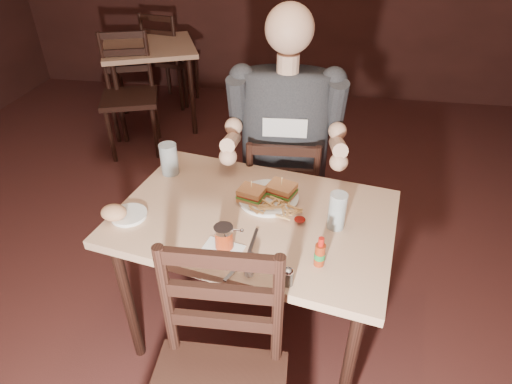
# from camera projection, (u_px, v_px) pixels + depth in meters

# --- Properties ---
(room_shell) EXTENTS (7.00, 7.00, 7.00)m
(room_shell) POSITION_uv_depth(u_px,v_px,m) (201.00, 82.00, 1.32)
(room_shell) COLOR black
(room_shell) RESTS_ON ground
(main_table) EXTENTS (1.26, 0.95, 0.77)m
(main_table) POSITION_uv_depth(u_px,v_px,m) (254.00, 230.00, 1.85)
(main_table) COLOR tan
(main_table) RESTS_ON ground
(bg_table) EXTENTS (1.05, 1.05, 0.77)m
(bg_table) POSITION_uv_depth(u_px,v_px,m) (150.00, 55.00, 3.91)
(bg_table) COLOR tan
(bg_table) RESTS_ON ground
(chair_far) EXTENTS (0.44, 0.47, 0.89)m
(chair_far) POSITION_uv_depth(u_px,v_px,m) (282.00, 198.00, 2.45)
(chair_far) COLOR black
(chair_far) RESTS_ON ground
(bg_chair_far) EXTENTS (0.52, 0.56, 0.95)m
(bg_chair_far) POSITION_uv_depth(u_px,v_px,m) (171.00, 59.00, 4.48)
(bg_chair_far) COLOR black
(bg_chair_far) RESTS_ON ground
(bg_chair_near) EXTENTS (0.59, 0.61, 0.98)m
(bg_chair_near) POSITION_uv_depth(u_px,v_px,m) (129.00, 98.00, 3.58)
(bg_chair_near) COLOR black
(bg_chair_near) RESTS_ON ground
(diner) EXTENTS (0.63, 0.51, 1.04)m
(diner) POSITION_uv_depth(u_px,v_px,m) (286.00, 116.00, 2.11)
(diner) COLOR #2F3034
(diner) RESTS_ON chair_far
(dinner_plate) EXTENTS (0.30, 0.30, 0.01)m
(dinner_plate) POSITION_uv_depth(u_px,v_px,m) (268.00, 198.00, 1.88)
(dinner_plate) COLOR white
(dinner_plate) RESTS_ON main_table
(sandwich_left) EXTENTS (0.13, 0.11, 0.09)m
(sandwich_left) POSITION_uv_depth(u_px,v_px,m) (252.00, 191.00, 1.83)
(sandwich_left) COLOR #C8834E
(sandwich_left) RESTS_ON dinner_plate
(sandwich_right) EXTENTS (0.14, 0.13, 0.10)m
(sandwich_right) POSITION_uv_depth(u_px,v_px,m) (282.00, 187.00, 1.86)
(sandwich_right) COLOR #C8834E
(sandwich_right) RESTS_ON dinner_plate
(fries_pile) EXTENTS (0.28, 0.22, 0.04)m
(fries_pile) POSITION_uv_depth(u_px,v_px,m) (277.00, 207.00, 1.79)
(fries_pile) COLOR tan
(fries_pile) RESTS_ON dinner_plate
(ketchup_dollop) EXTENTS (0.05, 0.05, 0.01)m
(ketchup_dollop) POSITION_uv_depth(u_px,v_px,m) (300.00, 219.00, 1.74)
(ketchup_dollop) COLOR maroon
(ketchup_dollop) RESTS_ON dinner_plate
(glass_left) EXTENTS (0.10, 0.10, 0.15)m
(glass_left) POSITION_uv_depth(u_px,v_px,m) (169.00, 159.00, 2.03)
(glass_left) COLOR silver
(glass_left) RESTS_ON main_table
(glass_right) EXTENTS (0.08, 0.08, 0.16)m
(glass_right) POSITION_uv_depth(u_px,v_px,m) (337.00, 211.00, 1.69)
(glass_right) COLOR silver
(glass_right) RESTS_ON main_table
(hot_sauce) EXTENTS (0.04, 0.04, 0.12)m
(hot_sauce) POSITION_uv_depth(u_px,v_px,m) (320.00, 252.00, 1.52)
(hot_sauce) COLOR maroon
(hot_sauce) RESTS_ON main_table
(salt_shaker) EXTENTS (0.04, 0.04, 0.06)m
(salt_shaker) POSITION_uv_depth(u_px,v_px,m) (249.00, 268.00, 1.50)
(salt_shaker) COLOR white
(salt_shaker) RESTS_ON main_table
(pepper_shaker) EXTENTS (0.04, 0.04, 0.07)m
(pepper_shaker) POSITION_uv_depth(u_px,v_px,m) (288.00, 277.00, 1.46)
(pepper_shaker) COLOR #38332D
(pepper_shaker) RESTS_ON main_table
(syrup_dispenser) EXTENTS (0.09, 0.09, 0.10)m
(syrup_dispenser) POSITION_uv_depth(u_px,v_px,m) (224.00, 237.00, 1.60)
(syrup_dispenser) COLOR maroon
(syrup_dispenser) RESTS_ON main_table
(napkin) EXTENTS (0.18, 0.17, 0.00)m
(napkin) POSITION_uv_depth(u_px,v_px,m) (220.00, 253.00, 1.60)
(napkin) COLOR white
(napkin) RESTS_ON main_table
(knife) EXTENTS (0.03, 0.21, 0.00)m
(knife) POSITION_uv_depth(u_px,v_px,m) (251.00, 246.00, 1.63)
(knife) COLOR silver
(knife) RESTS_ON napkin
(fork) EXTENTS (0.08, 0.16, 0.01)m
(fork) POSITION_uv_depth(u_px,v_px,m) (239.00, 266.00, 1.54)
(fork) COLOR silver
(fork) RESTS_ON napkin
(side_plate) EXTENTS (0.17, 0.17, 0.01)m
(side_plate) POSITION_uv_depth(u_px,v_px,m) (129.00, 216.00, 1.78)
(side_plate) COLOR white
(side_plate) RESTS_ON main_table
(bread_roll) EXTENTS (0.12, 0.10, 0.06)m
(bread_roll) POSITION_uv_depth(u_px,v_px,m) (114.00, 213.00, 1.74)
(bread_roll) COLOR tan
(bread_roll) RESTS_ON side_plate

